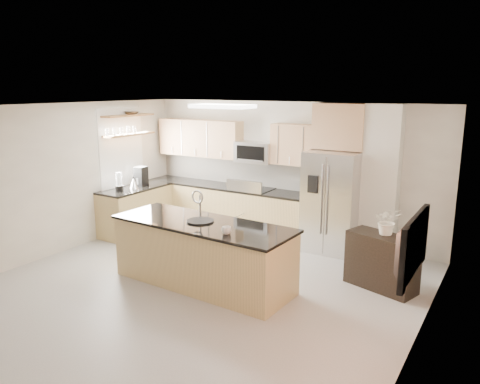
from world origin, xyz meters
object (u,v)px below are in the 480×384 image
Objects in this scene: microwave at (255,152)px; cup at (226,230)px; platter at (200,221)px; television at (403,244)px; blender at (119,183)px; bowl at (132,112)px; credenza at (382,262)px; kettle at (134,183)px; flower_vase at (388,214)px; range at (252,211)px; refrigerator at (332,202)px; island at (203,253)px; coffee_maker at (141,177)px.

microwave is 3.14m from cup.
cup is at bearing -24.09° from platter.
television is (2.98, -0.69, 0.39)m from platter.
blender is 1.45m from bowl.
platter is at bearing -135.30° from credenza.
platter is at bearing -20.43° from blender.
kettle is 0.38× the size of flower_vase.
blender is (-2.61, 0.97, 0.11)m from platter.
kettle reaches higher than platter.
credenza is at bearing -23.04° from range.
kettle is at bearing 81.47° from blender.
refrigerator is at bearing 137.78° from flower_vase.
range reaches higher than credenza.
platter is 2.78m from blender.
bowl reaches higher than range.
flower_vase is (2.31, 1.27, 0.63)m from island.
blender is 0.60× the size of flower_vase.
television reaches higher than credenza.
platter is (-1.13, -2.39, 0.07)m from refrigerator.
refrigerator is at bearing 79.68° from cup.
bowl is at bearing 176.40° from flower_vase.
range is 3.00× the size of coffee_maker.
microwave is (0.00, 0.12, 1.16)m from range.
flower_vase is at bearing -3.63° from coffee_maker.
refrigerator is 0.64× the size of island.
platter is at bearing -27.03° from kettle.
credenza is 4.93m from kettle.
credenza is (1.21, -1.17, -0.49)m from refrigerator.
bowl is (-2.78, 1.59, 1.42)m from platter.
platter is 1.21× the size of bowl.
coffee_maker is at bearing -167.02° from credenza.
credenza is 2.79× the size of blender.
bowl reaches higher than cup.
credenza is 5.02m from coffee_maker.
television is (5.54, -1.99, 0.33)m from kettle.
credenza is 3.03× the size of bowl.
flower_vase reaches higher than range.
flower_vase is (4.97, 0.30, 0.03)m from blender.
coffee_maker is (-2.09, -0.97, -0.53)m from microwave.
microwave is 2.29× the size of bowl.
platter is (0.53, -2.56, -0.67)m from microwave.
blender is at bearing 158.83° from cup.
island is at bearing -9.89° from platter.
bowl is (-2.25, -0.97, 0.75)m from microwave.
island is 4.63× the size of flower_vase.
coffee_maker reaches higher than cup.
coffee_maker is 6.05m from television.
credenza is 4.99m from blender.
kettle is at bearing 155.98° from island.
microwave is 2.56m from bowl.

